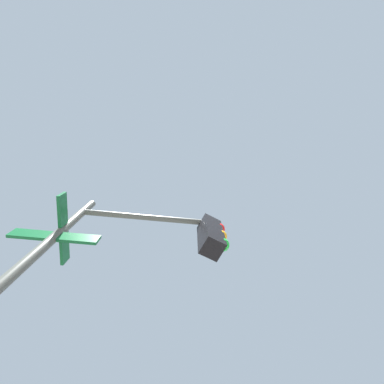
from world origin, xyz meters
TOP-DOWN VIEW (x-y plane):
  - traffic_signal_near at (-6.50, -6.16)m, footprint 1.38×2.60m

SIDE VIEW (x-z plane):
  - traffic_signal_near at x=-6.50m, z-range 1.06..6.25m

